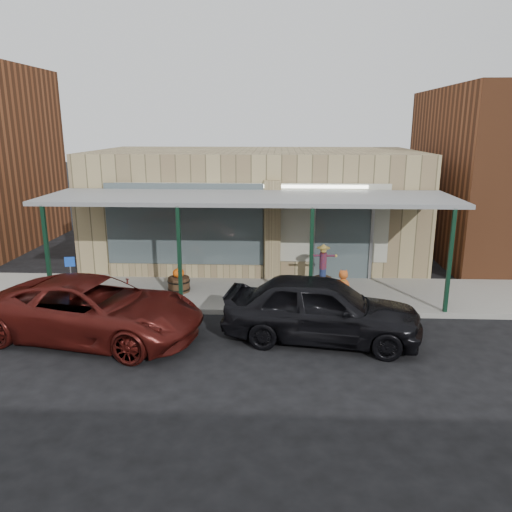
{
  "coord_description": "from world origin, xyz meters",
  "views": [
    {
      "loc": [
        0.92,
        -10.94,
        5.12
      ],
      "look_at": [
        0.28,
        2.6,
        1.55
      ],
      "focal_mm": 35.0,
      "sensor_mm": 36.0,
      "label": 1
    }
  ],
  "objects_px": {
    "barrel_pumpkin": "(179,283)",
    "barrel_scarecrow": "(323,274)",
    "parked_sedan": "(322,309)",
    "handicap_sign": "(71,273)",
    "car_maroon": "(94,309)"
  },
  "relations": [
    {
      "from": "car_maroon",
      "to": "barrel_scarecrow",
      "type": "bearing_deg",
      "value": -46.3
    },
    {
      "from": "parked_sedan",
      "to": "barrel_scarecrow",
      "type": "bearing_deg",
      "value": 3.95
    },
    {
      "from": "barrel_scarecrow",
      "to": "parked_sedan",
      "type": "height_order",
      "value": "parked_sedan"
    },
    {
      "from": "barrel_scarecrow",
      "to": "barrel_pumpkin",
      "type": "bearing_deg",
      "value": -168.1
    },
    {
      "from": "handicap_sign",
      "to": "barrel_scarecrow",
      "type": "bearing_deg",
      "value": 0.45
    },
    {
      "from": "parked_sedan",
      "to": "car_maroon",
      "type": "relative_size",
      "value": 0.93
    },
    {
      "from": "barrel_scarecrow",
      "to": "parked_sedan",
      "type": "bearing_deg",
      "value": -89.26
    },
    {
      "from": "parked_sedan",
      "to": "handicap_sign",
      "type": "bearing_deg",
      "value": 83.56
    },
    {
      "from": "parked_sedan",
      "to": "car_maroon",
      "type": "height_order",
      "value": "parked_sedan"
    },
    {
      "from": "barrel_pumpkin",
      "to": "barrel_scarecrow",
      "type": "bearing_deg",
      "value": 6.04
    },
    {
      "from": "barrel_pumpkin",
      "to": "parked_sedan",
      "type": "xyz_separation_m",
      "value": [
        4.12,
        -3.06,
        0.38
      ]
    },
    {
      "from": "handicap_sign",
      "to": "parked_sedan",
      "type": "height_order",
      "value": "parked_sedan"
    },
    {
      "from": "handicap_sign",
      "to": "car_maroon",
      "type": "distance_m",
      "value": 2.53
    },
    {
      "from": "barrel_pumpkin",
      "to": "handicap_sign",
      "type": "height_order",
      "value": "handicap_sign"
    },
    {
      "from": "handicap_sign",
      "to": "car_maroon",
      "type": "relative_size",
      "value": 0.25
    }
  ]
}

